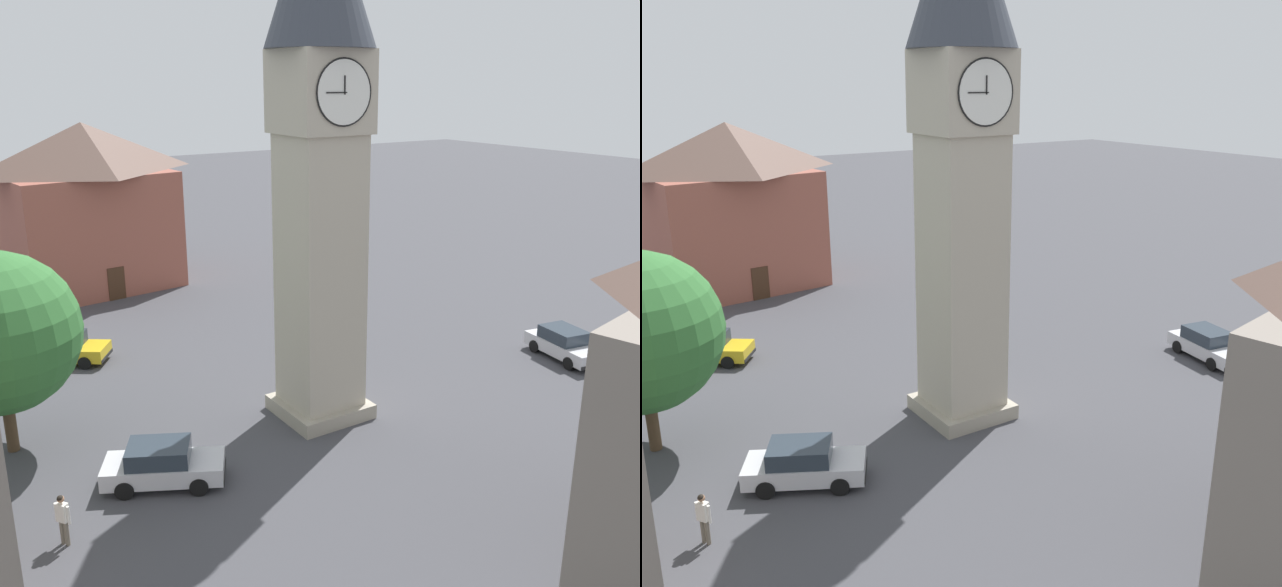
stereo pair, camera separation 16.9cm
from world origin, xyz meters
TOP-DOWN VIEW (x-y plane):
  - ground_plane at (0.00, 0.00)m, footprint 200.00×200.00m
  - clock_tower at (0.00, 0.00)m, footprint 4.10×4.10m
  - car_blue_kerb at (7.47, 1.56)m, footprint 4.44×3.41m
  - car_silver_kerb at (-13.54, 1.64)m, footprint 2.35×4.35m
  - car_red_corner at (7.60, -11.45)m, footprint 4.35×3.74m
  - pedestrian at (11.16, 3.08)m, footprint 0.38×0.48m
  - building_terrace_right at (2.59, -23.72)m, footprint 11.39×8.47m
  - lamp_post at (-4.28, -5.75)m, footprint 0.36×0.36m

SIDE VIEW (x-z plane):
  - ground_plane at x=0.00m, z-range 0.00..0.00m
  - car_blue_kerb at x=7.47m, z-range 0.00..1.53m
  - car_silver_kerb at x=-13.54m, z-range 0.00..1.53m
  - car_red_corner at x=7.60m, z-range 0.00..1.53m
  - pedestrian at x=11.16m, z-range 0.16..1.86m
  - lamp_post at x=-4.28m, z-range 0.82..5.44m
  - building_terrace_right at x=2.59m, z-range 0.11..10.95m
  - clock_tower at x=0.00m, z-range 1.75..22.47m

